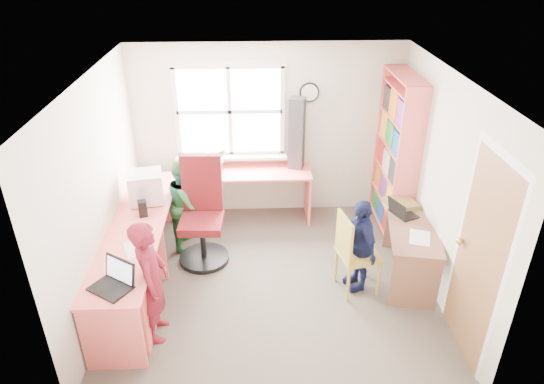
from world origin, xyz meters
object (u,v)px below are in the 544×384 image
Objects in this scene: cd_tower at (297,134)px; potted_plant at (220,160)px; right_desk at (412,241)px; laptop_right at (401,212)px; swivel_chair at (203,217)px; person_green at (187,204)px; crt_monitor at (146,187)px; laptop_left at (114,281)px; wooden_chair at (353,251)px; l_desk at (151,268)px; bookshelf at (396,159)px; person_navy at (360,245)px; person_red at (152,281)px.

cd_tower is 1.09m from potted_plant.
laptop_right reaches higher than right_desk.
swivel_chair reaches higher than person_green.
swivel_chair reaches higher than potted_plant.
right_desk is at bearing -32.21° from potted_plant.
laptop_left is (-0.01, -1.57, -0.13)m from crt_monitor.
wooden_chair is 2.26m from potted_plant.
right_desk is 2.86× the size of crt_monitor.
laptop_left is (-0.18, -0.65, 0.35)m from l_desk.
bookshelf reaches higher than l_desk.
bookshelf reaches higher than potted_plant.
person_navy is at bearing 52.78° from laptop_left.
bookshelf is at bearing -79.58° from person_green.
person_green is at bearing 54.54° from laptop_right.
cd_tower is at bearing 165.38° from bookshelf.
swivel_chair reaches higher than person_navy.
bookshelf is at bearing 68.03° from laptop_left.
bookshelf reaches higher than laptop_right.
laptop_right reaches higher than l_desk.
wooden_chair is 2.09× the size of laptop_left.
wooden_chair is at bearing -56.88° from cd_tower.
person_green reaches higher than potted_plant.
swivel_chair is at bearing 60.39° from laptop_right.
right_desk is at bearing -33.66° from cd_tower.
cd_tower is at bearing 19.25° from laptop_right.
potted_plant is (0.83, 2.40, 0.10)m from laptop_left.
wooden_chair is (-0.78, -1.35, -0.48)m from bookshelf.
person_navy is (0.08, 0.06, 0.03)m from wooden_chair.
person_red is at bearing -102.86° from swivel_chair.
laptop_left is 3.25m from laptop_right.
cd_tower reaches higher than person_red.
laptop_right is 2.45m from potted_plant.
potted_plant is at bearing 81.88° from swivel_chair.
cd_tower is (-1.27, 0.33, 0.24)m from bookshelf.
bookshelf is at bearing -6.70° from potted_plant.
potted_plant is (-2.30, 0.27, -0.09)m from bookshelf.
bookshelf is 5.50× the size of laptop_right.
person_red is at bearing -107.58° from cd_tower.
swivel_chair is 1.84m from wooden_chair.
person_red is (0.28, -1.40, -0.29)m from crt_monitor.
person_red is (-0.54, -2.22, -0.25)m from potted_plant.
swivel_chair is at bearing -18.75° from person_red.
bookshelf is at bearing 26.43° from l_desk.
person_green is (0.15, 1.60, -0.06)m from person_red.
bookshelf is 1.60× the size of swivel_chair.
laptop_left reaches higher than wooden_chair.
laptop_left is at bearing -105.00° from l_desk.
right_desk is 3.28× the size of laptop_right.
wooden_chair reaches higher than laptop_right.
l_desk is at bearing 170.91° from wooden_chair.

